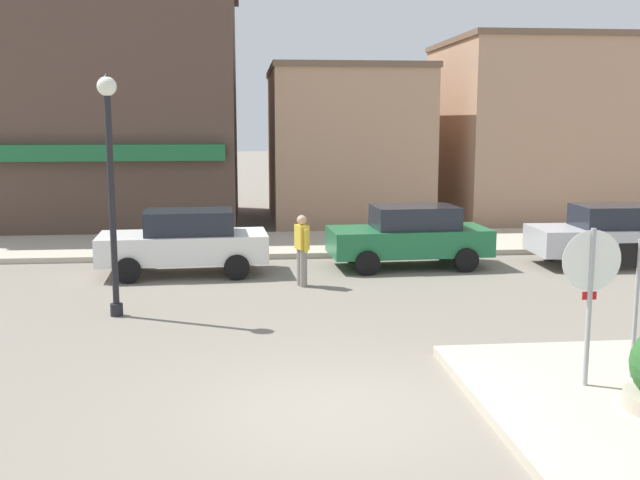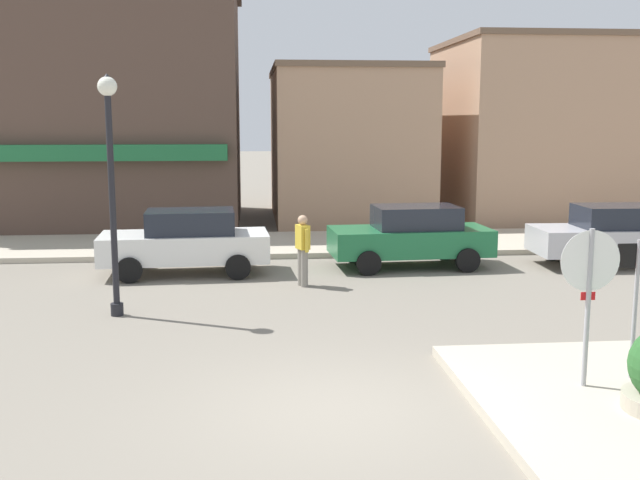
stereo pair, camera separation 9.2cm
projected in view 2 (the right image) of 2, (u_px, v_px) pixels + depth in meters
name	position (u px, v px, depth m)	size (l,w,h in m)	color
ground_plane	(339.00, 410.00, 9.67)	(160.00, 160.00, 0.00)	gray
kerb_far	(289.00, 244.00, 22.07)	(80.00, 4.00, 0.15)	#B7AD99
stop_sign	(589.00, 287.00, 9.92)	(0.82, 0.07, 2.30)	#9E9EA3
one_way_sign	(636.00, 295.00, 10.26)	(0.60, 0.06, 2.10)	#9E9EA3
lamp_post	(111.00, 161.00, 13.86)	(0.36, 0.36, 4.54)	black
parked_car_nearest	(186.00, 241.00, 18.05)	(4.09, 2.05, 1.56)	white
parked_car_second	(411.00, 236.00, 18.91)	(4.09, 2.04, 1.56)	#1E6B3D
parked_car_third	(614.00, 235.00, 19.06)	(4.04, 1.96, 1.56)	#B7B7BC
pedestrian_crossing_near	(303.00, 248.00, 16.73)	(0.33, 0.55, 1.61)	gray
building_corner_shop	(79.00, 104.00, 26.73)	(11.64, 8.67, 8.53)	brown
building_storefront_left_near	(346.00, 144.00, 28.22)	(5.53, 7.71, 5.59)	tan
building_storefront_left_mid	(545.00, 130.00, 28.25)	(7.45, 7.08, 6.63)	tan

